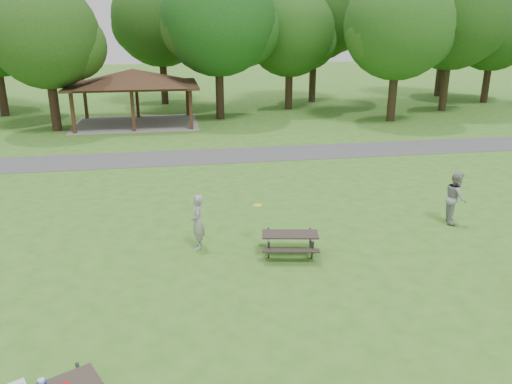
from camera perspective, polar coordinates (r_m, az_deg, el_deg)
The scene contains 16 objects.
ground at distance 13.43m, azimuth -1.28°, elevation -10.93°, with size 160.00×160.00×0.00m, color #3B7421.
asphalt_path at distance 26.45m, azimuth -5.89°, elevation 4.06°, with size 120.00×3.20×0.02m, color #4A494C.
pavilion at distance 35.80m, azimuth -13.86°, elevation 12.41°, with size 8.60×7.01×3.76m.
tree_row_d at distance 34.84m, azimuth -22.76°, elevation 15.86°, with size 6.93×6.60×9.27m.
tree_row_e at distance 36.78m, azimuth -4.19°, elevation 18.84°, with size 8.40×8.00×11.02m.
tree_row_f at distance 41.27m, azimuth 4.01°, elevation 17.51°, with size 7.35×7.00×9.55m.
tree_row_g at distance 37.12m, azimuth 16.05°, elevation 17.50°, with size 7.77×7.40×10.25m.
tree_row_h at distance 43.03m, azimuth 21.65°, elevation 17.95°, with size 8.61×8.20×11.37m.
tree_row_i at distance 49.20m, azimuth 25.56°, elevation 16.09°, with size 7.14×6.80×9.52m.
tree_deep_b at distance 44.58m, azimuth -10.73°, elevation 18.68°, with size 8.40×8.00×11.13m.
tree_deep_c at distance 45.43m, azimuth 6.87°, elevation 19.55°, with size 8.82×8.40×11.90m.
tree_deep_d at distance 51.95m, azimuth 20.94°, elevation 17.94°, with size 8.40×8.00×11.27m.
picnic_table_middle at distance 15.01m, azimuth 3.91°, elevation -5.35°, with size 1.88×1.62×0.72m.
frisbee_in_flight at distance 15.60m, azimuth 0.18°, elevation -1.52°, with size 0.32×0.32×0.02m.
frisbee_thrower at distance 15.43m, azimuth -6.68°, elevation -3.41°, with size 0.63×0.42×1.74m, color #9A9A9D.
frisbee_catcher at distance 18.63m, azimuth 21.84°, elevation -0.60°, with size 0.89×0.69×1.83m, color #98989B.
Camera 1 is at (-1.72, -11.55, 6.63)m, focal length 35.00 mm.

